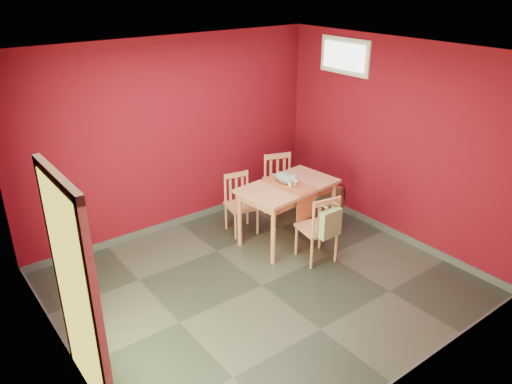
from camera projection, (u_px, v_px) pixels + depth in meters
ground at (262, 285)px, 5.97m from camera, size 4.50×4.50×0.00m
room_shell at (262, 282)px, 5.95m from camera, size 4.50×4.50×4.50m
doorway at (74, 289)px, 3.99m from camera, size 0.06×1.01×2.13m
window at (345, 56)px, 6.96m from camera, size 0.05×0.90×0.50m
outlet_plate at (265, 180)px, 8.18m from camera, size 0.08×0.02×0.12m
dining_table at (288, 192)px, 6.72m from camera, size 1.39×0.90×0.83m
table_runner at (294, 192)px, 6.61m from camera, size 0.43×0.78×0.38m
chair_far_left at (240, 203)px, 7.07m from camera, size 0.47×0.47×0.85m
chair_far_right at (280, 186)px, 7.45m from camera, size 0.58×0.58×0.97m
chair_near at (319, 227)px, 6.32m from camera, size 0.50×0.50×0.92m
tote_bag at (330, 223)px, 6.08m from camera, size 0.30×0.18×0.43m
cat at (285, 176)px, 6.70m from camera, size 0.33×0.45×0.20m
picture_frame at (333, 196)px, 7.82m from camera, size 0.17×0.43×0.42m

